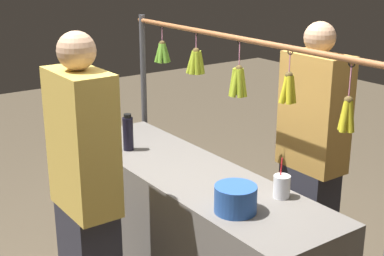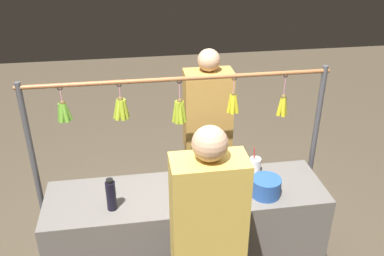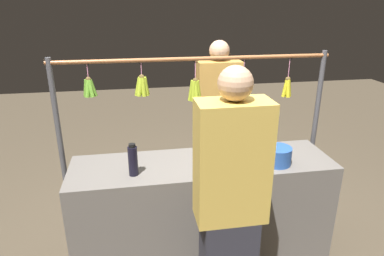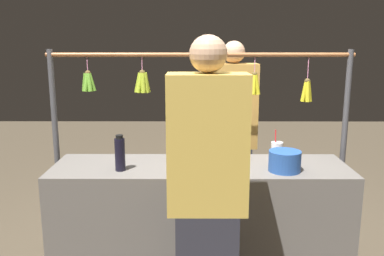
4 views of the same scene
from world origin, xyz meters
name	(u,v)px [view 1 (image 1 of 4)]	position (x,y,z in m)	size (l,w,h in m)	color
market_counter	(191,237)	(0.00, 0.00, 0.43)	(2.06, 0.58, 0.86)	#66605B
display_rack	(235,110)	(0.03, -0.35, 1.18)	(2.30, 0.12, 1.65)	#4C4C51
water_bottle	(128,133)	(0.54, 0.12, 0.98)	(0.07, 0.07, 0.24)	black
blue_bucket	(236,199)	(-0.56, 0.12, 0.93)	(0.21, 0.21, 0.14)	#2853A6
drink_cup	(282,186)	(-0.57, -0.18, 0.93)	(0.09, 0.09, 0.21)	silver
vendor_person	(311,163)	(-0.29, -0.71, 0.85)	(0.41, 0.22, 1.72)	#2D2D38
customer_person	(86,202)	(-0.02, 0.68, 0.86)	(0.41, 0.22, 1.75)	#2D2D38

